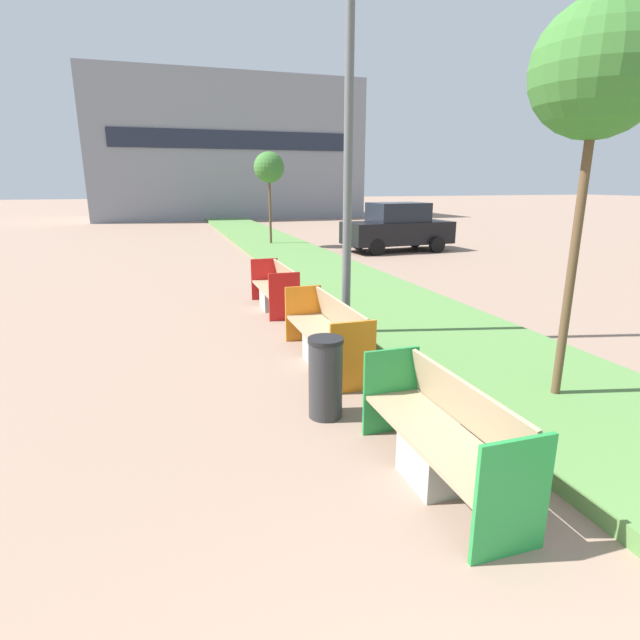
# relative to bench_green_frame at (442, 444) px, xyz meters

# --- Properties ---
(planter_grass_strip) EXTENTS (2.80, 120.00, 0.18)m
(planter_grass_strip) POSITION_rel_bench_green_frame_xyz_m (2.26, 8.52, -0.28)
(planter_grass_strip) COLOR #568442
(planter_grass_strip) RESTS_ON ground
(building_backdrop) EXTENTS (19.19, 7.90, 9.79)m
(building_backdrop) POSITION_rel_bench_green_frame_xyz_m (3.06, 36.31, 4.53)
(building_backdrop) COLOR gray
(building_backdrop) RESTS_ON ground
(bench_green_frame) EXTENTS (0.65, 2.02, 0.94)m
(bench_green_frame) POSITION_rel_bench_green_frame_xyz_m (0.00, 0.00, 0.00)
(bench_green_frame) COLOR #9E9B96
(bench_green_frame) RESTS_ON ground
(bench_orange_frame) EXTENTS (0.65, 2.36, 0.94)m
(bench_orange_frame) POSITION_rel_bench_green_frame_xyz_m (0.00, 3.25, 0.01)
(bench_orange_frame) COLOR #9E9B96
(bench_orange_frame) RESTS_ON ground
(bench_red_frame) EXTENTS (0.65, 1.97, 0.94)m
(bench_red_frame) POSITION_rel_bench_green_frame_xyz_m (-0.00, 6.71, -0.00)
(bench_red_frame) COLOR #9E9B96
(bench_red_frame) RESTS_ON ground
(litter_bin) EXTENTS (0.40, 0.40, 0.95)m
(litter_bin) POSITION_rel_bench_green_frame_xyz_m (-0.59, 1.54, 0.11)
(litter_bin) COLOR #2D2D30
(litter_bin) RESTS_ON ground
(street_lamp_post) EXTENTS (0.24, 0.44, 7.76)m
(street_lamp_post) POSITION_rel_bench_green_frame_xyz_m (0.61, 4.09, 3.90)
(street_lamp_post) COLOR #56595B
(street_lamp_post) RESTS_ON ground
(sapling_tree_near) EXTENTS (1.37, 1.37, 4.41)m
(sapling_tree_near) POSITION_rel_bench_green_frame_xyz_m (2.13, 0.95, 3.33)
(sapling_tree_near) COLOR brown
(sapling_tree_near) RESTS_ON ground
(sapling_tree_far) EXTENTS (1.22, 1.22, 3.81)m
(sapling_tree_far) POSITION_rel_bench_green_frame_xyz_m (2.13, 17.01, 2.80)
(sapling_tree_far) COLOR brown
(sapling_tree_far) RESTS_ON ground
(parked_car_distant) EXTENTS (4.31, 2.04, 1.86)m
(parked_car_distant) POSITION_rel_bench_green_frame_xyz_m (6.60, 14.36, 0.55)
(parked_car_distant) COLOR black
(parked_car_distant) RESTS_ON ground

